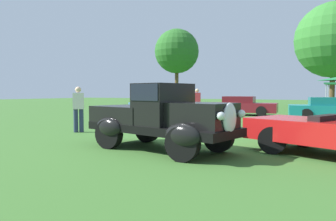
# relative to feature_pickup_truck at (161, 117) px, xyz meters

# --- Properties ---
(ground_plane) EXTENTS (120.00, 120.00, 0.00)m
(ground_plane) POSITION_rel_feature_pickup_truck_xyz_m (-0.13, 0.58, -0.86)
(ground_plane) COLOR #386628
(feature_pickup_truck) EXTENTS (4.36, 2.41, 1.70)m
(feature_pickup_truck) POSITION_rel_feature_pickup_truck_xyz_m (0.00, 0.00, 0.00)
(feature_pickup_truck) COLOR black
(feature_pickup_truck) RESTS_ON ground_plane
(show_car_skyblue) EXTENTS (4.25, 1.79, 1.22)m
(show_car_skyblue) POSITION_rel_feature_pickup_truck_xyz_m (-6.82, 11.33, -0.26)
(show_car_skyblue) COLOR #669EDB
(show_car_skyblue) RESTS_ON ground_plane
(show_car_burgundy) EXTENTS (4.59, 2.21, 1.22)m
(show_car_burgundy) POSITION_rel_feature_pickup_truck_xyz_m (-1.98, 13.41, -0.26)
(show_car_burgundy) COLOR maroon
(show_car_burgundy) RESTS_ON ground_plane
(show_car_teal) EXTENTS (4.50, 2.47, 1.22)m
(show_car_teal) POSITION_rel_feature_pickup_truck_xyz_m (3.33, 11.78, -0.26)
(show_car_teal) COLOR teal
(show_car_teal) RESTS_ON ground_plane
(spectator_between_cars) EXTENTS (0.46, 0.37, 1.69)m
(spectator_between_cars) POSITION_rel_feature_pickup_truck_xyz_m (-3.49, 9.83, 0.05)
(spectator_between_cars) COLOR #9E998E
(spectator_between_cars) RESTS_ON ground_plane
(spectator_by_row) EXTENTS (0.45, 0.45, 1.69)m
(spectator_by_row) POSITION_rel_feature_pickup_truck_xyz_m (-4.55, 1.63, 0.05)
(spectator_by_row) COLOR #283351
(spectator_by_row) RESTS_ON ground_plane
(treeline_far_left) EXTENTS (5.35, 5.35, 9.14)m
(treeline_far_left) POSITION_rel_feature_pickup_truck_xyz_m (-14.25, 27.44, 5.58)
(treeline_far_left) COLOR brown
(treeline_far_left) RESTS_ON ground_plane
(treeline_mid_left) EXTENTS (6.67, 6.67, 9.46)m
(treeline_mid_left) POSITION_rel_feature_pickup_truck_xyz_m (2.75, 25.17, 5.25)
(treeline_mid_left) COLOR brown
(treeline_mid_left) RESTS_ON ground_plane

